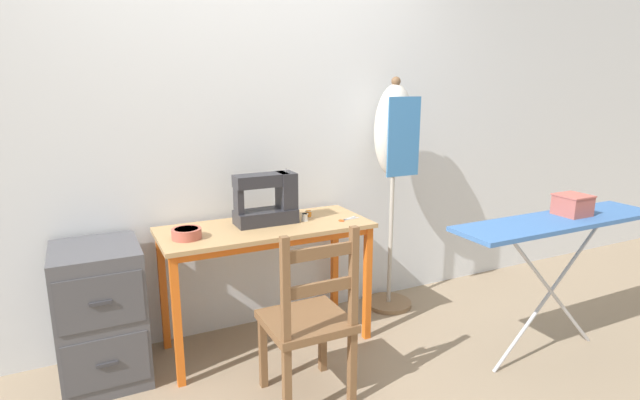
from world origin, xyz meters
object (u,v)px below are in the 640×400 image
thread_spool_near_machine (305,217)px  dress_form (394,147)px  wooden_chair (309,321)px  ironing_board (558,227)px  filing_cabinet (101,314)px  fabric_bowl (187,233)px  sewing_machine (269,200)px  thread_spool_mid_table (309,214)px  scissors (346,220)px  storage_box (573,205)px

thread_spool_near_machine → dress_form: dress_form is taller
wooden_chair → ironing_board: bearing=-9.9°
wooden_chair → filing_cabinet: 1.10m
fabric_bowl → ironing_board: size_ratio=0.12×
thread_spool_near_machine → wooden_chair: (-0.25, -0.59, -0.34)m
sewing_machine → thread_spool_near_machine: (0.20, -0.05, -0.12)m
ironing_board → wooden_chair: bearing=170.1°
thread_spool_mid_table → fabric_bowl: bearing=-172.1°
wooden_chair → dress_form: dress_form is taller
thread_spool_mid_table → thread_spool_near_machine: bearing=-129.6°
scissors → fabric_bowl: bearing=176.8°
sewing_machine → thread_spool_near_machine: bearing=-14.9°
filing_cabinet → dress_form: bearing=2.2°
sewing_machine → filing_cabinet: sewing_machine is taller
wooden_chair → ironing_board: 1.45m
dress_form → storage_box: bearing=-58.7°
fabric_bowl → dress_form: 1.45m
sewing_machine → wooden_chair: (-0.05, -0.64, -0.46)m
fabric_bowl → scissors: fabric_bowl is taller
scissors → thread_spool_mid_table: 0.23m
fabric_bowl → scissors: bearing=-3.2°
storage_box → sewing_machine: bearing=149.6°
scissors → wooden_chair: wooden_chair is taller
fabric_bowl → thread_spool_mid_table: 0.76m
storage_box → thread_spool_mid_table: bearing=144.1°
wooden_chair → dress_form: 1.38m
filing_cabinet → storage_box: bearing=-19.5°
fabric_bowl → ironing_board: 1.99m
ironing_board → storage_box: (0.13, 0.03, 0.11)m
scissors → sewing_machine: bearing=161.7°
sewing_machine → filing_cabinet: bearing=-179.8°
thread_spool_near_machine → storage_box: size_ratio=0.27×
scissors → ironing_board: size_ratio=0.11×
sewing_machine → thread_spool_near_machine: size_ratio=8.29×
sewing_machine → thread_spool_mid_table: (0.26, 0.02, -0.12)m
ironing_board → thread_spool_near_machine: bearing=143.8°
dress_form → storage_box: (0.56, -0.92, -0.24)m
sewing_machine → wooden_chair: 0.79m
sewing_machine → storage_box: bearing=-30.4°
scissors → storage_box: bearing=-34.6°
sewing_machine → ironing_board: bearing=-33.5°
dress_form → fabric_bowl: bearing=-173.6°
fabric_bowl → dress_form: bearing=6.4°
sewing_machine → fabric_bowl: 0.51m
dress_form → storage_box: 1.11m
thread_spool_mid_table → storage_box: 1.49m
fabric_bowl → wooden_chair: 0.79m
filing_cabinet → thread_spool_near_machine: bearing=-2.5°
wooden_chair → filing_cabinet: size_ratio=1.24×
thread_spool_mid_table → ironing_board: bearing=-39.8°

